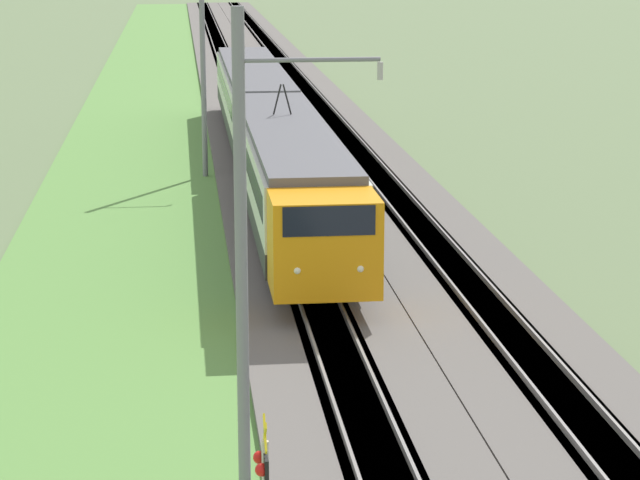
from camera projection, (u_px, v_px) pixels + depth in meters
ballast_main at (252, 133)px, 63.18m from camera, size 240.00×4.40×0.30m
ballast_adjacent at (339, 132)px, 63.67m from camera, size 240.00×4.40×0.30m
track_main at (252, 133)px, 63.18m from camera, size 240.00×1.57×0.45m
track_adjacent at (339, 132)px, 63.66m from camera, size 240.00×1.57×0.45m
grass_verge at (148, 137)px, 62.63m from camera, size 240.00×8.03×0.12m
passenger_train at (269, 128)px, 51.04m from camera, size 41.02×2.92×4.87m
catenary_mast_near at (245, 257)px, 21.61m from camera, size 0.22×2.56×8.87m
catenary_mast_mid at (205, 71)px, 51.25m from camera, size 0.22×2.56×8.70m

